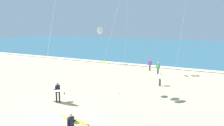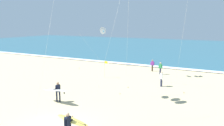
% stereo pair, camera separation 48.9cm
% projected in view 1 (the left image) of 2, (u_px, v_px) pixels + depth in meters
% --- Properties ---
extents(ocean_water, '(160.00, 60.00, 0.08)m').
position_uv_depth(ocean_water, '(190.00, 48.00, 60.34)').
color(ocean_water, '#2D6075').
rests_on(ocean_water, ground).
extents(shoreline_foam, '(160.00, 1.35, 0.01)m').
position_uv_depth(shoreline_foam, '(159.00, 67.00, 34.31)').
color(shoreline_foam, white).
rests_on(shoreline_foam, ocean_water).
extents(surfer_lead, '(2.23, 0.99, 1.71)m').
position_uv_depth(surfer_lead, '(73.00, 123.00, 12.68)').
color(surfer_lead, black).
rests_on(surfer_lead, ground).
extents(surfer_trailing, '(2.56, 1.02, 1.71)m').
position_uv_depth(surfer_trailing, '(56.00, 91.00, 18.76)').
color(surfer_trailing, black).
rests_on(surfer_trailing, ground).
extents(kite_delta_ivory_low, '(2.09, 4.52, 5.97)m').
position_uv_depth(kite_delta_ivory_low, '(100.00, 31.00, 34.91)').
color(kite_delta_ivory_low, white).
rests_on(kite_delta_ivory_low, ground).
extents(bystander_white_top, '(0.36, 0.40, 1.59)m').
position_uv_depth(bystander_white_top, '(160.00, 79.00, 23.88)').
color(bystander_white_top, '#2D334C').
rests_on(bystander_white_top, ground).
extents(bystander_green_top, '(0.50, 0.22, 1.59)m').
position_uv_depth(bystander_green_top, '(158.00, 68.00, 29.51)').
color(bystander_green_top, '#2D334C').
rests_on(bystander_green_top, ground).
extents(bystander_purple_top, '(0.49, 0.25, 1.59)m').
position_uv_depth(bystander_purple_top, '(150.00, 65.00, 31.49)').
color(bystander_purple_top, '#4C3D2D').
rests_on(bystander_purple_top, ground).
extents(lifeguard_flag, '(0.45, 0.05, 2.10)m').
position_uv_depth(lifeguard_flag, '(103.00, 67.00, 27.50)').
color(lifeguard_flag, silver).
rests_on(lifeguard_flag, ground).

